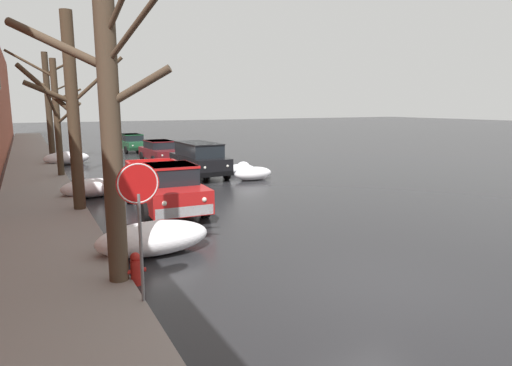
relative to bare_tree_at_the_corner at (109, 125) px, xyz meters
name	(u,v)px	position (x,y,z in m)	size (l,w,h in m)	color
ground_plane	(380,289)	(4.72, -2.70, -3.35)	(200.00, 200.00, 0.00)	#232326
left_sidewalk_slab	(36,179)	(-1.18, 15.30, -3.28)	(2.88, 80.00, 0.14)	gray
snow_bank_near_corner_left	(67,158)	(0.76, 21.03, -2.95)	(2.73, 1.27, 0.82)	white
snow_bank_along_left_kerb	(240,169)	(8.87, 12.54, -3.08)	(1.88, 1.16, 0.64)	white
snow_bank_mid_block_left	(150,239)	(1.11, 1.65, -2.95)	(2.85, 1.39, 0.83)	white
snow_bank_near_corner_right	(175,149)	(8.64, 23.60, -2.98)	(1.63, 1.07, 0.77)	white
snow_bank_along_right_kerb	(91,188)	(0.73, 9.75, -2.98)	(2.42, 1.18, 0.77)	white
snow_bank_far_right_pile	(254,174)	(8.56, 10.25, -3.03)	(2.05, 0.96, 0.67)	white
bare_tree_at_the_corner	(109,125)	(0.00, 0.00, 0.00)	(2.80, 3.25, 6.69)	#4C3D2D
bare_tree_second_along_sidewalk	(72,112)	(-0.02, 7.16, 0.15)	(3.30, 1.41, 6.80)	#423323
bare_tree_mid_block	(56,115)	(-0.02, 15.56, -0.11)	(3.19, 2.75, 6.44)	#423323
bare_tree_far_down_block	(50,106)	(0.09, 22.91, 0.32)	(2.28, 1.35, 7.10)	#382B1E
pickup_truck_red_approaching_near_lane	(165,187)	(2.75, 5.97, -2.47)	(2.36, 5.50, 1.76)	red
suv_black_parked_kerbside_close	(199,158)	(6.47, 12.40, -2.36)	(2.08, 4.54, 1.82)	black
sedan_maroon_parked_kerbside_mid	(160,151)	(6.36, 19.50, -2.60)	(2.10, 4.39, 1.42)	maroon
sedan_green_parked_far_down_block	(132,142)	(6.12, 27.01, -2.60)	(2.06, 4.46, 1.42)	#1E5633
fire_hydrant	(136,269)	(0.35, -0.11, -2.99)	(0.42, 0.22, 0.71)	#B21E19
stop_sign_at_corner	(139,197)	(0.22, -1.25, -1.22)	(0.76, 0.06, 2.75)	slate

